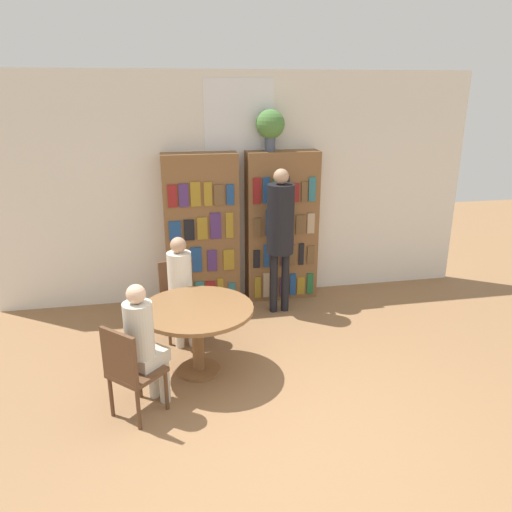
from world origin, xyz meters
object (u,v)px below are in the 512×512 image
bookshelf_left (202,231)px  flower_vase (270,125)px  bookshelf_right (282,227)px  reading_table (197,319)px  chair_near_camera (130,369)px  seated_reader_left (181,284)px  librarian_standing (280,225)px  seated_reader_right (144,340)px  chair_left_side (178,295)px

bookshelf_left → flower_vase: 1.61m
bookshelf_right → reading_table: size_ratio=1.77×
chair_near_camera → seated_reader_left: size_ratio=0.72×
bookshelf_right → chair_near_camera: size_ratio=2.27×
seated_reader_left → librarian_standing: size_ratio=0.66×
bookshelf_left → seated_reader_right: bookshelf_left is taller
chair_near_camera → seated_reader_left: 1.47m
reading_table → chair_near_camera: chair_near_camera is taller
flower_vase → chair_left_side: 2.41m
chair_left_side → reading_table: bearing=90.0°
flower_vase → reading_table: size_ratio=0.46×
reading_table → flower_vase: bearing=57.5°
bookshelf_left → chair_near_camera: size_ratio=2.27×
seated_reader_right → bookshelf_right: bearing=96.4°
reading_table → chair_near_camera: 0.91m
seated_reader_left → reading_table: bearing=90.0°
seated_reader_left → bookshelf_right: bearing=-152.5°
bookshelf_left → flower_vase: bearing=0.3°
bookshelf_left → chair_near_camera: bearing=-109.6°
chair_near_camera → librarian_standing: size_ratio=0.47×
reading_table → seated_reader_left: bearing=99.3°
bookshelf_right → librarian_standing: (-0.14, -0.50, 0.16)m
bookshelf_right → librarian_standing: size_ratio=1.08×
librarian_standing → bookshelf_left: bearing=151.8°
bookshelf_left → chair_left_side: 1.09m
librarian_standing → chair_near_camera: bearing=-133.2°
chair_left_side → seated_reader_right: size_ratio=0.72×
chair_near_camera → librarian_standing: (1.80, 1.92, 0.67)m
bookshelf_right → chair_left_side: size_ratio=2.27×
chair_left_side → seated_reader_right: seated_reader_right is taller
bookshelf_right → seated_reader_left: bearing=-143.3°
chair_left_side → seated_reader_right: (-0.36, -1.41, 0.20)m
seated_reader_left → seated_reader_right: seated_reader_left is taller
reading_table → librarian_standing: librarian_standing is taller
chair_left_side → librarian_standing: 1.52m
chair_left_side → flower_vase: bearing=-154.5°
bookshelf_right → bookshelf_left: bearing=-180.0°
flower_vase → chair_near_camera: size_ratio=0.59×
reading_table → chair_near_camera: bearing=-134.7°
bookshelf_right → chair_near_camera: bearing=-128.7°
seated_reader_left → librarian_standing: bearing=-165.7°
chair_near_camera → chair_left_side: size_ratio=1.00×
chair_near_camera → seated_reader_right: bearing=90.0°
flower_vase → chair_near_camera: 3.52m
chair_near_camera → seated_reader_left: bearing=113.8°
flower_vase → chair_near_camera: flower_vase is taller
bookshelf_left → seated_reader_left: size_ratio=1.63×
flower_vase → seated_reader_right: (-1.64, -2.29, -1.64)m
chair_near_camera → seated_reader_right: size_ratio=0.72×
bookshelf_left → chair_left_side: size_ratio=2.27×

